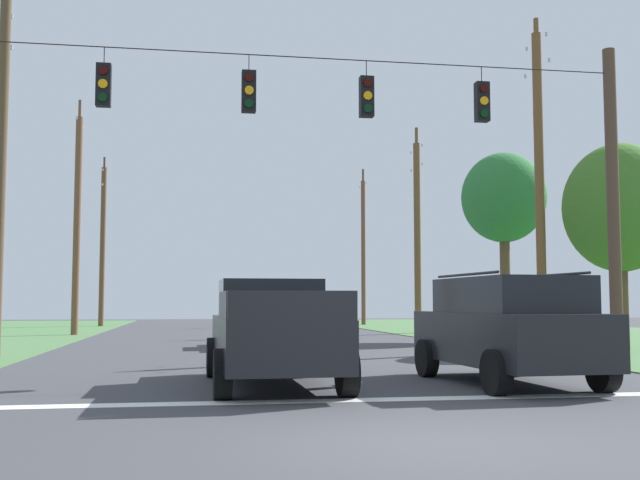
# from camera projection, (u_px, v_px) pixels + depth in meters

# --- Properties ---
(ground_plane) EXTENTS (120.00, 120.00, 0.00)m
(ground_plane) POSITION_uv_depth(u_px,v_px,m) (426.00, 443.00, 8.35)
(ground_plane) COLOR #3D3D42
(stop_bar_stripe) EXTENTS (13.07, 0.45, 0.01)m
(stop_bar_stripe) POSITION_uv_depth(u_px,v_px,m) (355.00, 400.00, 11.99)
(stop_bar_stripe) COLOR white
(stop_bar_stripe) RESTS_ON ground
(lane_dash_0) EXTENTS (2.50, 0.15, 0.01)m
(lane_dash_0) POSITION_uv_depth(u_px,v_px,m) (301.00, 367.00, 17.89)
(lane_dash_0) COLOR white
(lane_dash_0) RESTS_ON ground
(lane_dash_1) EXTENTS (2.50, 0.15, 0.01)m
(lane_dash_1) POSITION_uv_depth(u_px,v_px,m) (272.00, 350.00, 24.50)
(lane_dash_1) COLOR white
(lane_dash_1) RESTS_ON ground
(lane_dash_2) EXTENTS (2.50, 0.15, 0.01)m
(lane_dash_2) POSITION_uv_depth(u_px,v_px,m) (251.00, 337.00, 33.39)
(lane_dash_2) COLOR white
(lane_dash_2) RESTS_ON ground
(lane_dash_3) EXTENTS (2.50, 0.15, 0.01)m
(lane_dash_3) POSITION_uv_depth(u_px,v_px,m) (241.00, 331.00, 40.11)
(lane_dash_3) COLOR white
(lane_dash_3) RESTS_ON ground
(lane_dash_4) EXTENTS (2.50, 0.15, 0.01)m
(lane_dash_4) POSITION_uv_depth(u_px,v_px,m) (238.00, 329.00, 42.54)
(lane_dash_4) COLOR white
(lane_dash_4) RESTS_ON ground
(overhead_signal_span) EXTENTS (15.52, 0.31, 7.74)m
(overhead_signal_span) POSITION_uv_depth(u_px,v_px,m) (303.00, 178.00, 17.45)
(overhead_signal_span) COLOR #503A2E
(overhead_signal_span) RESTS_ON ground
(pickup_truck) EXTENTS (2.32, 5.42, 1.95)m
(pickup_truck) POSITION_uv_depth(u_px,v_px,m) (272.00, 332.00, 14.17)
(pickup_truck) COLOR black
(pickup_truck) RESTS_ON ground
(suv_black) EXTENTS (2.41, 4.89, 2.05)m
(suv_black) POSITION_uv_depth(u_px,v_px,m) (507.00, 327.00, 14.38)
(suv_black) COLOR black
(suv_black) RESTS_ON ground
(distant_car_crossing_white) EXTENTS (2.06, 4.32, 1.52)m
(distant_car_crossing_white) POSITION_uv_depth(u_px,v_px,m) (260.00, 324.00, 26.03)
(distant_car_crossing_white) COLOR silver
(distant_car_crossing_white) RESTS_ON ground
(utility_pole_mid_right) EXTENTS (0.30, 1.85, 10.83)m
(utility_pole_mid_right) POSITION_uv_depth(u_px,v_px,m) (539.00, 181.00, 24.88)
(utility_pole_mid_right) COLOR brown
(utility_pole_mid_right) RESTS_ON ground
(utility_pole_far_right) EXTENTS (0.33, 1.97, 10.03)m
(utility_pole_far_right) POSITION_uv_depth(u_px,v_px,m) (417.00, 232.00, 37.26)
(utility_pole_far_right) COLOR brown
(utility_pole_far_right) RESTS_ON ground
(utility_pole_near_left) EXTENTS (0.28, 1.98, 10.31)m
(utility_pole_near_left) POSITION_uv_depth(u_px,v_px,m) (363.00, 249.00, 50.71)
(utility_pole_near_left) COLOR brown
(utility_pole_near_left) RESTS_ON ground
(utility_pole_far_left) EXTENTS (0.30, 1.70, 10.64)m
(utility_pole_far_left) POSITION_uv_depth(u_px,v_px,m) (1.00, 165.00, 21.43)
(utility_pole_far_left) COLOR brown
(utility_pole_far_left) RESTS_ON ground
(utility_pole_distant_right) EXTENTS (0.31, 2.00, 10.88)m
(utility_pole_distant_right) POSITION_uv_depth(u_px,v_px,m) (77.00, 221.00, 35.30)
(utility_pole_distant_right) COLOR brown
(utility_pole_distant_right) RESTS_ON ground
(utility_pole_distant_left) EXTENTS (0.32, 1.77, 10.52)m
(utility_pole_distant_left) POSITION_uv_depth(u_px,v_px,m) (103.00, 243.00, 47.58)
(utility_pole_distant_left) COLOR brown
(utility_pole_distant_left) RESTS_ON ground
(tree_roadside_right) EXTENTS (3.39, 3.39, 7.53)m
(tree_roadside_right) POSITION_uv_depth(u_px,v_px,m) (504.00, 199.00, 31.01)
(tree_roadside_right) COLOR brown
(tree_roadside_right) RESTS_ON ground
(tree_roadside_far_right) EXTENTS (3.58, 3.58, 6.58)m
(tree_roadside_far_right) POSITION_uv_depth(u_px,v_px,m) (620.00, 208.00, 24.49)
(tree_roadside_far_right) COLOR brown
(tree_roadside_far_right) RESTS_ON ground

